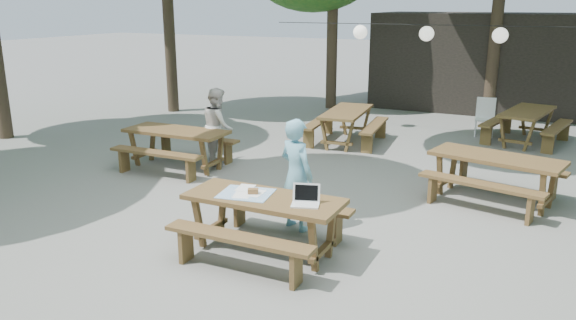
% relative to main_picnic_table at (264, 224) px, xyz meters
% --- Properties ---
extents(ground, '(80.00, 80.00, 0.00)m').
position_rel_main_picnic_table_xyz_m(ground, '(0.50, 1.44, -0.39)').
color(ground, '#63635F').
rests_on(ground, ground).
extents(pavilion, '(6.00, 3.00, 2.80)m').
position_rel_main_picnic_table_xyz_m(pavilion, '(1.00, 11.94, 1.01)').
color(pavilion, black).
rests_on(pavilion, ground).
extents(main_picnic_table, '(2.00, 1.58, 0.75)m').
position_rel_main_picnic_table_xyz_m(main_picnic_table, '(0.00, 0.00, 0.00)').
color(main_picnic_table, '#55381E').
rests_on(main_picnic_table, ground).
extents(picnic_table_nw, '(2.01, 1.61, 0.75)m').
position_rel_main_picnic_table_xyz_m(picnic_table_nw, '(-3.32, 2.66, 0.00)').
color(picnic_table_nw, '#55381E').
rests_on(picnic_table_nw, ground).
extents(picnic_table_ne, '(2.20, 1.95, 0.75)m').
position_rel_main_picnic_table_xyz_m(picnic_table_ne, '(2.42, 3.30, 0.00)').
color(picnic_table_ne, '#55381E').
rests_on(picnic_table_ne, ground).
extents(picnic_table_far_w, '(1.76, 2.07, 0.75)m').
position_rel_main_picnic_table_xyz_m(picnic_table_far_w, '(-1.06, 5.95, 0.00)').
color(picnic_table_far_w, '#55381E').
rests_on(picnic_table_far_w, ground).
extents(picnic_table_far_e, '(1.92, 2.17, 0.75)m').
position_rel_main_picnic_table_xyz_m(picnic_table_far_e, '(2.62, 7.74, 0.00)').
color(picnic_table_far_e, '#55381E').
rests_on(picnic_table_far_e, ground).
extents(woman, '(0.68, 0.57, 1.58)m').
position_rel_main_picnic_table_xyz_m(woman, '(0.03, 0.90, 0.40)').
color(woman, '#71B5CF').
rests_on(woman, ground).
extents(second_person, '(0.89, 0.93, 1.50)m').
position_rel_main_picnic_table_xyz_m(second_person, '(-2.77, 3.29, 0.36)').
color(second_person, silver).
rests_on(second_person, ground).
extents(plastic_chair, '(0.48, 0.48, 0.90)m').
position_rel_main_picnic_table_xyz_m(plastic_chair, '(1.69, 8.05, -0.13)').
color(plastic_chair, white).
rests_on(plastic_chair, ground).
extents(laptop, '(0.39, 0.35, 0.24)m').
position_rel_main_picnic_table_xyz_m(laptop, '(0.58, -0.02, 0.42)').
color(laptop, white).
rests_on(laptop, main_picnic_table).
extents(tabletop_clutter, '(0.73, 0.66, 0.08)m').
position_rel_main_picnic_table_xyz_m(tabletop_clutter, '(-0.24, 0.01, 0.37)').
color(tabletop_clutter, '#3984C3').
rests_on(tabletop_clutter, main_picnic_table).
extents(paper_lanterns, '(9.00, 0.34, 0.38)m').
position_rel_main_picnic_table_xyz_m(paper_lanterns, '(0.31, 7.44, 2.02)').
color(paper_lanterns, black).
rests_on(paper_lanterns, ground).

